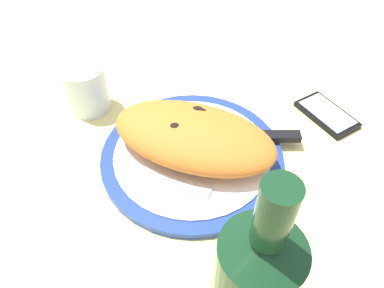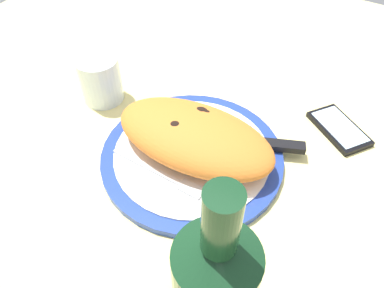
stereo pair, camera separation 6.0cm
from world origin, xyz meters
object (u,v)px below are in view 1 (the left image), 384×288
calzone (193,136)px  knife (253,137)px  plate (192,155)px  smartphone (327,114)px  fork (170,178)px  wine_bottle (252,287)px  water_glass (87,91)px

calzone → knife: bearing=36.4°
plate → smartphone: size_ratio=2.38×
calzone → fork: bearing=-96.9°
plate → calzone: 4.12cm
knife → calzone: bearing=-143.6°
plate → knife: size_ratio=1.37×
plate → calzone: (-0.08, 0.68, 4.07)cm
wine_bottle → calzone: bearing=125.4°
calzone → plate: bearing=-83.6°
calzone → smartphone: calzone is taller
fork → smartphone: 33.40cm
calzone → fork: (-0.89, -7.32, -3.01)cm
fork → knife: 16.59cm
knife → plate: bearing=-140.5°
fork → water_glass: 25.20cm
fork → wine_bottle: wine_bottle is taller
plate → smartphone: bearing=45.7°
knife → wine_bottle: bearing=-75.4°
plate → fork: fork is taller
knife → smartphone: (10.89, 12.84, -1.57)cm
water_glass → wine_bottle: 47.99cm
calzone → wine_bottle: size_ratio=1.01×
calzone → wine_bottle: 28.41cm
plate → water_glass: bearing=169.2°
plate → fork: (-0.96, -6.64, 1.05)cm
plate → fork: bearing=-98.3°
fork → wine_bottle: (16.95, -15.26, 9.29)cm
wine_bottle → water_glass: bearing=146.2°
fork → smartphone: fork is taller
water_glass → wine_bottle: wine_bottle is taller
knife → smartphone: 16.91cm
fork → wine_bottle: 24.63cm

